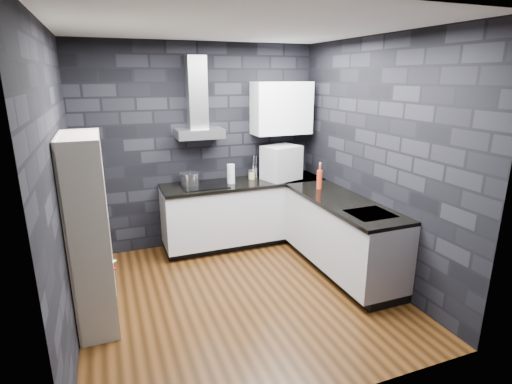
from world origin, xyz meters
TOP-DOWN VIEW (x-y plane):
  - ground at (0.00, 0.00)m, footprint 3.20×3.20m
  - ceiling at (0.00, 0.00)m, footprint 3.20×3.20m
  - wall_back at (0.00, 1.62)m, footprint 3.20×0.05m
  - wall_front at (0.00, -1.62)m, footprint 3.20×0.05m
  - wall_left at (-1.62, 0.00)m, footprint 0.05×3.20m
  - wall_right at (1.62, 0.00)m, footprint 0.05×3.20m
  - toekick_back at (0.50, 1.34)m, footprint 2.18×0.50m
  - toekick_right at (1.34, 0.10)m, footprint 0.50×1.78m
  - counter_back_cab at (0.50, 1.30)m, footprint 2.20×0.60m
  - counter_right_cab at (1.30, 0.10)m, footprint 0.60×1.80m
  - counter_back_top at (0.50, 1.29)m, footprint 2.20×0.62m
  - counter_right_top at (1.29, 0.10)m, footprint 0.62×1.80m
  - counter_corner_top at (1.30, 1.30)m, footprint 0.62×0.62m
  - hood_body at (-0.05, 1.43)m, footprint 0.60×0.34m
  - hood_chimney at (-0.05, 1.50)m, footprint 0.24×0.20m
  - upper_cabinet at (1.10, 1.43)m, footprint 0.80×0.35m
  - cooktop at (-0.05, 1.30)m, footprint 0.58×0.50m
  - sink_rim at (1.30, -0.40)m, footprint 0.44×0.40m
  - pot at (-0.22, 1.36)m, footprint 0.31×0.31m
  - glass_vase at (0.32, 1.29)m, footprint 0.12×0.12m
  - storage_jar at (0.65, 1.40)m, footprint 0.12×0.12m
  - utensil_crock at (0.70, 1.43)m, footprint 0.13×0.13m
  - appliance_garage at (1.03, 1.25)m, footprint 0.56×0.49m
  - red_bottle at (1.27, 0.62)m, footprint 0.08×0.08m
  - bookshelf at (-1.42, 0.07)m, footprint 0.44×0.84m
  - fruit_bowl at (-1.42, -0.05)m, footprint 0.22×0.22m
  - book_red at (-1.43, 0.19)m, footprint 0.17×0.08m
  - book_second at (-1.41, 0.28)m, footprint 0.14×0.11m

SIDE VIEW (x-z plane):
  - ground at x=0.00m, z-range 0.00..0.00m
  - toekick_back at x=0.50m, z-range 0.00..0.10m
  - toekick_right at x=1.34m, z-range 0.00..0.10m
  - counter_back_cab at x=0.50m, z-range 0.10..0.86m
  - counter_right_cab at x=1.30m, z-range 0.10..0.86m
  - book_red at x=-1.43m, z-range 0.46..0.69m
  - book_second at x=-1.41m, z-range 0.48..0.70m
  - counter_back_top at x=0.50m, z-range 0.86..0.90m
  - counter_right_top at x=1.29m, z-range 0.86..0.90m
  - counter_corner_top at x=1.30m, z-range 0.86..0.90m
  - sink_rim at x=1.30m, z-range 0.89..0.90m
  - bookshelf at x=-1.42m, z-range 0.00..1.80m
  - cooktop at x=-0.05m, z-range 0.90..0.91m
  - fruit_bowl at x=-1.42m, z-range 0.91..0.96m
  - storage_jar at x=0.65m, z-range 0.90..1.01m
  - utensil_crock at x=0.70m, z-range 0.90..1.03m
  - pot at x=-0.22m, z-range 0.91..1.05m
  - red_bottle at x=1.27m, z-range 0.90..1.14m
  - glass_vase at x=0.32m, z-range 0.90..1.15m
  - appliance_garage at x=1.03m, z-range 0.89..1.36m
  - wall_back at x=0.00m, z-range 0.00..2.70m
  - wall_front at x=0.00m, z-range 0.00..2.70m
  - wall_left at x=-1.62m, z-range 0.00..2.70m
  - wall_right at x=1.62m, z-range 0.00..2.70m
  - hood_body at x=-0.05m, z-range 1.50..1.62m
  - upper_cabinet at x=1.10m, z-range 1.50..2.20m
  - hood_chimney at x=-0.05m, z-range 1.62..2.52m
  - ceiling at x=0.00m, z-range 2.70..2.70m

